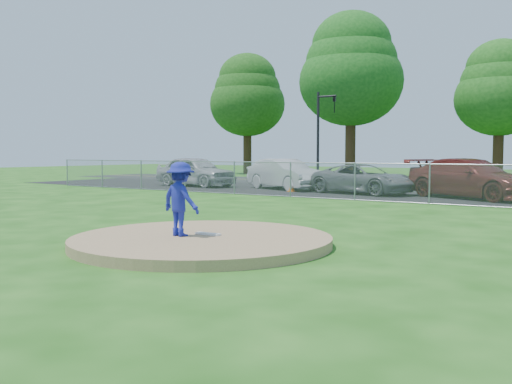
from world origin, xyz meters
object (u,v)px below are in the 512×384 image
Objects in this scene: traffic_cone at (292,185)px; tree_far_left at (247,95)px; parked_car_white at (285,174)px; parked_car_gray at (363,179)px; pitcher at (181,199)px; tree_left at (351,69)px; parked_car_silver at (195,171)px; traffic_signal_left at (321,129)px; tree_center at (500,88)px; parked_car_darkred at (472,178)px.

tree_far_left is at bearing 130.32° from traffic_cone.
parked_car_gray is (4.66, -0.65, -0.11)m from parked_car_white.
traffic_cone is at bearing 112.42° from parked_car_gray.
pitcher is at bearing -157.55° from parked_car_gray.
tree_left reaches higher than parked_car_silver.
traffic_signal_left is at bearing -76.04° from tree_left.
tree_center is at bearing -80.89° from pitcher.
traffic_cone is 6.84m from parked_car_silver.
parked_car_white is 0.98× the size of parked_car_gray.
pitcher is (10.63, -31.24, -7.27)m from tree_left.
traffic_cone is (4.32, -16.05, -7.92)m from tree_left.
parked_car_gray is at bearing -63.14° from tree_left.
tree_center reaches higher than parked_car_darkred.
tree_far_left is 29.98m from parked_car_darkred.
tree_far_left reaches higher than pitcher.
traffic_signal_left is 8.92m from parked_car_gray.
parked_car_silver is at bearing -63.74° from tree_far_left.
parked_car_silver reaches higher than parked_car_darkred.
tree_center is 19.88m from parked_car_white.
pitcher is at bearing -69.31° from traffic_signal_left.
tree_far_left reaches higher than tree_center.
parked_car_white is at bearing -79.21° from parked_car_silver.
tree_center reaches higher than pitcher.
traffic_cone is 0.13× the size of parked_car_white.
tree_far_left is 24.61m from traffic_cone.
tree_center is 6.41× the size of pitcher.
parked_car_gray is (5.58, -6.43, -2.67)m from traffic_signal_left.
tree_far_left is at bearing 169.70° from tree_left.
parked_car_white is (0.92, -5.78, -2.56)m from traffic_signal_left.
parked_car_darkred is (2.63, -18.38, -5.62)m from tree_center.
tree_left is at bearing 63.19° from parked_car_darkred.
parked_car_gray is (10.28, -0.13, -0.17)m from parked_car_silver.
tree_far_left is 17.60m from traffic_signal_left.
traffic_cone is 1.78m from parked_car_white.
tree_center reaches higher than traffic_signal_left.
parked_car_darkred is at bearing -71.28° from parked_car_white.
traffic_cone is 0.11× the size of parked_car_darkred.
tree_left is at bearing 34.37° from parked_car_white.
tree_center is 1.99× the size of parked_car_gray.
parked_car_silver reaches higher than parked_car_gray.
tree_center is 22.84m from parked_car_silver.
traffic_signal_left is 6.39m from parked_car_white.
tree_left reaches higher than parked_car_gray.
pitcher is (0.63, -34.24, -5.50)m from tree_center.
tree_far_left is 0.86× the size of tree_left.
traffic_signal_left is (2.24, -9.00, -4.88)m from tree_left.
tree_far_left is at bearing 31.75° from parked_car_silver.
tree_left is 33.79m from pitcher.
parked_car_silver is 10.28m from parked_car_gray.
parked_car_silver is (-12.46, -18.30, -5.60)m from tree_center.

